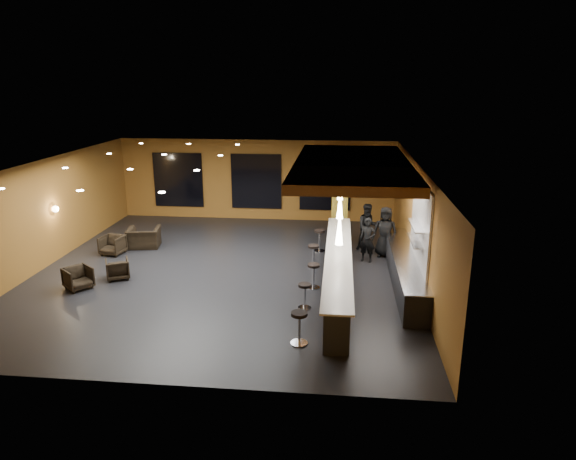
# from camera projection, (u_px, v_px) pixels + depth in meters

# --- Properties ---
(floor) EXTENTS (12.00, 13.00, 0.10)m
(floor) POSITION_uv_depth(u_px,v_px,m) (226.00, 272.00, 16.72)
(floor) COLOR black
(floor) RESTS_ON ground
(ceiling) EXTENTS (12.00, 13.00, 0.10)m
(ceiling) POSITION_uv_depth(u_px,v_px,m) (221.00, 162.00, 15.70)
(ceiling) COLOR black
(wall_back) EXTENTS (12.00, 0.10, 3.50)m
(wall_back) POSITION_uv_depth(u_px,v_px,m) (257.00, 180.00, 22.46)
(wall_back) COLOR #905B20
(wall_back) RESTS_ON floor
(wall_front) EXTENTS (12.00, 0.10, 3.50)m
(wall_front) POSITION_uv_depth(u_px,v_px,m) (149.00, 307.00, 9.96)
(wall_front) COLOR #905B20
(wall_front) RESTS_ON floor
(wall_left) EXTENTS (0.10, 13.00, 3.50)m
(wall_left) POSITION_uv_depth(u_px,v_px,m) (42.00, 214.00, 16.80)
(wall_left) COLOR #905B20
(wall_left) RESTS_ON floor
(wall_right) EXTENTS (0.10, 13.00, 3.50)m
(wall_right) POSITION_uv_depth(u_px,v_px,m) (418.00, 224.00, 15.62)
(wall_right) COLOR #905B20
(wall_right) RESTS_ON floor
(wood_soffit) EXTENTS (3.60, 8.00, 0.28)m
(wood_soffit) POSITION_uv_depth(u_px,v_px,m) (352.00, 165.00, 16.32)
(wood_soffit) COLOR #9C5E2D
(wood_soffit) RESTS_ON ceiling
(window_left) EXTENTS (2.20, 0.06, 2.40)m
(window_left) POSITION_uv_depth(u_px,v_px,m) (178.00, 180.00, 22.71)
(window_left) COLOR black
(window_left) RESTS_ON wall_back
(window_center) EXTENTS (2.20, 0.06, 2.40)m
(window_center) POSITION_uv_depth(u_px,v_px,m) (256.00, 181.00, 22.37)
(window_center) COLOR black
(window_center) RESTS_ON wall_back
(window_right) EXTENTS (2.20, 0.06, 2.40)m
(window_right) POSITION_uv_depth(u_px,v_px,m) (325.00, 183.00, 22.07)
(window_right) COLOR black
(window_right) RESTS_ON wall_back
(tile_backsplash) EXTENTS (0.06, 3.20, 2.40)m
(tile_backsplash) POSITION_uv_depth(u_px,v_px,m) (421.00, 225.00, 14.60)
(tile_backsplash) COLOR white
(tile_backsplash) RESTS_ON wall_right
(bar_counter) EXTENTS (0.60, 8.00, 1.00)m
(bar_counter) POSITION_uv_depth(u_px,v_px,m) (338.00, 272.00, 15.26)
(bar_counter) COLOR black
(bar_counter) RESTS_ON floor
(bar_top) EXTENTS (0.78, 8.10, 0.05)m
(bar_top) POSITION_uv_depth(u_px,v_px,m) (338.00, 255.00, 15.11)
(bar_top) COLOR silver
(bar_top) RESTS_ON bar_counter
(prep_counter) EXTENTS (0.70, 6.00, 0.86)m
(prep_counter) POSITION_uv_depth(u_px,v_px,m) (404.00, 270.00, 15.56)
(prep_counter) COLOR black
(prep_counter) RESTS_ON floor
(prep_top) EXTENTS (0.72, 6.00, 0.03)m
(prep_top) POSITION_uv_depth(u_px,v_px,m) (405.00, 256.00, 15.43)
(prep_top) COLOR silver
(prep_top) RESTS_ON prep_counter
(wall_shelf_lower) EXTENTS (0.30, 1.50, 0.03)m
(wall_shelf_lower) POSITION_uv_depth(u_px,v_px,m) (416.00, 241.00, 14.54)
(wall_shelf_lower) COLOR silver
(wall_shelf_lower) RESTS_ON wall_right
(wall_shelf_upper) EXTENTS (0.30, 1.50, 0.03)m
(wall_shelf_upper) POSITION_uv_depth(u_px,v_px,m) (417.00, 225.00, 14.41)
(wall_shelf_upper) COLOR silver
(wall_shelf_upper) RESTS_ON wall_right
(column) EXTENTS (0.60, 0.60, 3.50)m
(column) POSITION_uv_depth(u_px,v_px,m) (340.00, 197.00, 19.29)
(column) COLOR olive
(column) RESTS_ON floor
(wall_sconce) EXTENTS (0.22, 0.22, 0.22)m
(wall_sconce) POSITION_uv_depth(u_px,v_px,m) (55.00, 209.00, 17.25)
(wall_sconce) COLOR #FFE5B2
(wall_sconce) RESTS_ON wall_left
(pendant_0) EXTENTS (0.20, 0.20, 0.70)m
(pendant_0) POSITION_uv_depth(u_px,v_px,m) (339.00, 231.00, 12.82)
(pendant_0) COLOR white
(pendant_0) RESTS_ON wood_soffit
(pendant_1) EXTENTS (0.20, 0.20, 0.70)m
(pendant_1) POSITION_uv_depth(u_px,v_px,m) (340.00, 207.00, 15.21)
(pendant_1) COLOR white
(pendant_1) RESTS_ON wood_soffit
(pendant_2) EXTENTS (0.20, 0.20, 0.70)m
(pendant_2) POSITION_uv_depth(u_px,v_px,m) (340.00, 190.00, 17.59)
(pendant_2) COLOR white
(pendant_2) RESTS_ON wood_soffit
(staff_a) EXTENTS (0.64, 0.51, 1.53)m
(staff_a) POSITION_uv_depth(u_px,v_px,m) (368.00, 240.00, 17.36)
(staff_a) COLOR black
(staff_a) RESTS_ON floor
(staff_b) EXTENTS (0.92, 0.77, 1.72)m
(staff_b) POSITION_uv_depth(u_px,v_px,m) (368.00, 227.00, 18.52)
(staff_b) COLOR black
(staff_b) RESTS_ON floor
(staff_c) EXTENTS (0.94, 0.69, 1.77)m
(staff_c) POSITION_uv_depth(u_px,v_px,m) (385.00, 232.00, 17.86)
(staff_c) COLOR black
(staff_c) RESTS_ON floor
(armchair_a) EXTENTS (1.01, 1.01, 0.66)m
(armchair_a) POSITION_uv_depth(u_px,v_px,m) (78.00, 278.00, 15.22)
(armchair_a) COLOR black
(armchair_a) RESTS_ON floor
(armchair_b) EXTENTS (0.92, 0.93, 0.63)m
(armchair_b) POSITION_uv_depth(u_px,v_px,m) (118.00, 269.00, 15.99)
(armchair_b) COLOR black
(armchair_b) RESTS_ON floor
(armchair_c) EXTENTS (0.84, 0.86, 0.69)m
(armchair_c) POSITION_uv_depth(u_px,v_px,m) (113.00, 245.00, 18.19)
(armchair_c) COLOR black
(armchair_c) RESTS_ON floor
(armchair_d) EXTENTS (1.29, 1.17, 0.74)m
(armchair_d) POSITION_uv_depth(u_px,v_px,m) (144.00, 238.00, 18.94)
(armchair_d) COLOR black
(armchair_d) RESTS_ON floor
(bar_stool_0) EXTENTS (0.41, 0.41, 0.81)m
(bar_stool_0) POSITION_uv_depth(u_px,v_px,m) (299.00, 324.00, 11.98)
(bar_stool_0) COLOR silver
(bar_stool_0) RESTS_ON floor
(bar_stool_1) EXTENTS (0.36, 0.36, 0.71)m
(bar_stool_1) POSITION_uv_depth(u_px,v_px,m) (305.00, 293.00, 13.86)
(bar_stool_1) COLOR silver
(bar_stool_1) RESTS_ON floor
(bar_stool_2) EXTENTS (0.38, 0.38, 0.76)m
(bar_stool_2) POSITION_uv_depth(u_px,v_px,m) (313.00, 273.00, 15.21)
(bar_stool_2) COLOR silver
(bar_stool_2) RESTS_ON floor
(bar_stool_3) EXTENTS (0.38, 0.38, 0.75)m
(bar_stool_3) POSITION_uv_depth(u_px,v_px,m) (313.00, 253.00, 16.93)
(bar_stool_3) COLOR silver
(bar_stool_3) RESTS_ON floor
(bar_stool_4) EXTENTS (0.41, 0.41, 0.81)m
(bar_stool_4) POSITION_uv_depth(u_px,v_px,m) (319.00, 238.00, 18.44)
(bar_stool_4) COLOR silver
(bar_stool_4) RESTS_ON floor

